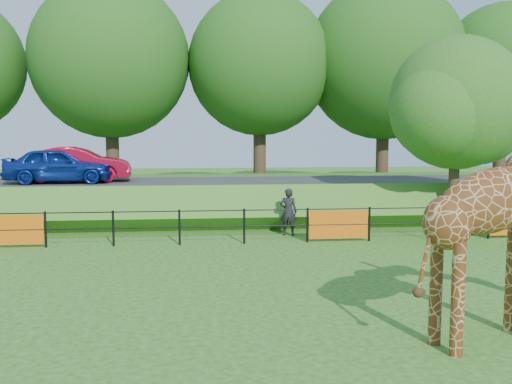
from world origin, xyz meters
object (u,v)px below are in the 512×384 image
at_px(car_red, 77,164).
at_px(tree_east, 459,108).
at_px(visitor, 288,212).
at_px(car_blue, 59,165).

xyz_separation_m(car_red, tree_east, (13.96, -4.93, 2.15)).
height_order(car_red, tree_east, tree_east).
distance_m(car_red, visitor, 9.64).
distance_m(car_blue, car_red, 0.82).
bearing_deg(visitor, car_blue, -13.16).
relative_size(car_blue, tree_east, 0.62).
xyz_separation_m(car_blue, visitor, (8.54, -4.69, -1.34)).
bearing_deg(car_blue, visitor, -121.26).
distance_m(car_red, tree_east, 14.96).
bearing_deg(tree_east, car_blue, 163.37).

